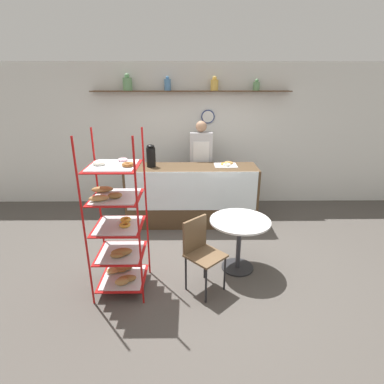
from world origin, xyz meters
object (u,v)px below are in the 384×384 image
object	(u,v)px
person_worker	(201,163)
donut_tray_counter	(226,164)
cafe_chair	(200,247)
coffee_carafe	(151,156)
pastry_rack	(118,229)
cafe_table	(239,232)

from	to	relation	value
person_worker	donut_tray_counter	world-z (taller)	person_worker
person_worker	cafe_chair	bearing A→B (deg)	-92.20
coffee_carafe	donut_tray_counter	xyz separation A→B (m)	(1.26, 0.07, -0.16)
pastry_rack	cafe_table	distance (m)	1.51
pastry_rack	cafe_chair	world-z (taller)	pastry_rack
cafe_table	donut_tray_counter	size ratio (longest dim) A/B	2.05
person_worker	coffee_carafe	distance (m)	1.03
pastry_rack	cafe_chair	distance (m)	0.96
cafe_table	cafe_chair	distance (m)	0.64
pastry_rack	donut_tray_counter	bearing A→B (deg)	52.75
person_worker	cafe_table	xyz separation A→B (m)	(0.42, -1.97, -0.40)
pastry_rack	donut_tray_counter	xyz separation A→B (m)	(1.43, 1.89, 0.26)
pastry_rack	coffee_carafe	distance (m)	1.87
donut_tray_counter	pastry_rack	bearing A→B (deg)	-127.25
person_worker	cafe_chair	world-z (taller)	person_worker
cafe_table	cafe_chair	size ratio (longest dim) A/B	0.88
cafe_table	pastry_rack	bearing A→B (deg)	-165.05
pastry_rack	person_worker	bearing A→B (deg)	66.57
pastry_rack	cafe_chair	size ratio (longest dim) A/B	2.14
cafe_chair	coffee_carafe	world-z (taller)	coffee_carafe
person_worker	cafe_table	size ratio (longest dim) A/B	2.22
person_worker	cafe_table	bearing A→B (deg)	-77.82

